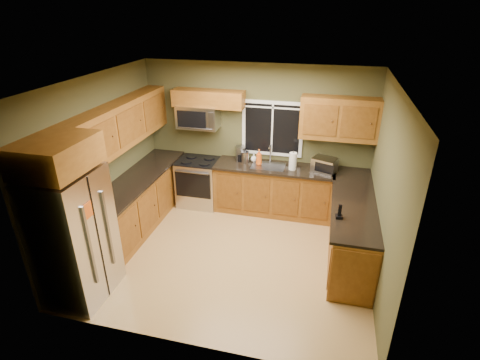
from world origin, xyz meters
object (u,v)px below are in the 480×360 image
at_px(soap_bottle_a, 259,157).
at_px(cordless_phone, 339,214).
at_px(soap_bottle_c, 254,158).
at_px(refrigerator, 74,237).
at_px(coffee_maker, 240,154).
at_px(microwave, 198,117).
at_px(range, 199,182).
at_px(toaster_oven, 324,165).
at_px(kettle, 245,156).
at_px(paper_towel_roll, 293,161).

relative_size(soap_bottle_a, cordless_phone, 1.39).
bearing_deg(cordless_phone, soap_bottle_c, 132.46).
height_order(refrigerator, cordless_phone, refrigerator).
height_order(coffee_maker, soap_bottle_c, coffee_maker).
height_order(refrigerator, microwave, microwave).
relative_size(microwave, coffee_maker, 2.87).
xyz_separation_m(range, toaster_oven, (2.34, 0.01, 0.60)).
height_order(kettle, soap_bottle_a, soap_bottle_a).
height_order(microwave, paper_towel_roll, microwave).
relative_size(range, toaster_oven, 1.96).
bearing_deg(toaster_oven, cordless_phone, -80.26).
xyz_separation_m(range, kettle, (0.90, 0.08, 0.59)).
bearing_deg(toaster_oven, kettle, 177.22).
bearing_deg(coffee_maker, microwave, -177.50).
bearing_deg(cordless_phone, microwave, 147.13).
height_order(range, microwave, microwave).
height_order(paper_towel_roll, soap_bottle_a, paper_towel_roll).
bearing_deg(soap_bottle_c, paper_towel_roll, -14.30).
distance_m(toaster_oven, soap_bottle_a, 1.17).
bearing_deg(soap_bottle_a, range, -178.43).
bearing_deg(kettle, coffee_maker, 140.31).
bearing_deg(refrigerator, paper_towel_roll, 47.77).
relative_size(microwave, cordless_phone, 3.63).
distance_m(kettle, cordless_phone, 2.36).
xyz_separation_m(microwave, coffee_maker, (0.79, 0.03, -0.67)).
height_order(toaster_oven, soap_bottle_a, soap_bottle_a).
height_order(toaster_oven, coffee_maker, coffee_maker).
relative_size(toaster_oven, paper_towel_roll, 1.39).
xyz_separation_m(soap_bottle_a, soap_bottle_c, (-0.12, 0.12, -0.07)).
height_order(range, cordless_phone, cordless_phone).
relative_size(range, paper_towel_roll, 2.71).
xyz_separation_m(refrigerator, microwave, (0.69, 2.91, 0.83)).
relative_size(coffee_maker, soap_bottle_a, 0.91).
bearing_deg(coffee_maker, toaster_oven, -6.05).
xyz_separation_m(toaster_oven, soap_bottle_a, (-1.17, 0.03, 0.02)).
height_order(paper_towel_roll, soap_bottle_c, paper_towel_roll).
height_order(microwave, toaster_oven, microwave).
bearing_deg(kettle, soap_bottle_c, 27.58).
xyz_separation_m(toaster_oven, soap_bottle_c, (-1.29, 0.15, -0.05)).
bearing_deg(kettle, cordless_phone, -43.60).
xyz_separation_m(coffee_maker, soap_bottle_c, (0.26, -0.02, -0.05)).
relative_size(coffee_maker, cordless_phone, 1.26).
xyz_separation_m(paper_towel_roll, soap_bottle_a, (-0.62, 0.07, -0.01)).
bearing_deg(range, refrigerator, -103.97).
bearing_deg(range, soap_bottle_c, 8.30).
xyz_separation_m(coffee_maker, kettle, (0.11, -0.09, -0.01)).
distance_m(soap_bottle_a, soap_bottle_c, 0.18).
relative_size(range, kettle, 3.64).
distance_m(range, cordless_phone, 3.08).
bearing_deg(coffee_maker, soap_bottle_c, -3.78).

